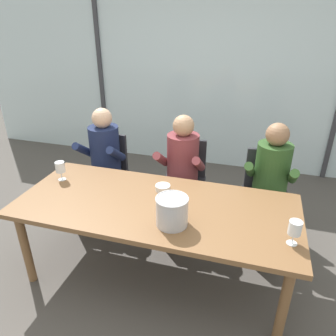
{
  "coord_description": "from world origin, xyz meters",
  "views": [
    {
      "loc": [
        0.69,
        -2.0,
        2.08
      ],
      "look_at": [
        0.0,
        0.35,
        0.88
      ],
      "focal_mm": 33.71,
      "sensor_mm": 36.0,
      "label": 1
    }
  ],
  "objects": [
    {
      "name": "ground",
      "position": [
        0.0,
        1.0,
        0.0
      ],
      "size": [
        14.0,
        14.0,
        0.0
      ],
      "primitive_type": "plane",
      "color": "#4C4742"
    },
    {
      "name": "window_glass_panel",
      "position": [
        0.0,
        2.44,
        1.3
      ],
      "size": [
        7.42,
        0.03,
        2.6
      ],
      "primitive_type": "cube",
      "color": "silver",
      "rests_on": "ground"
    },
    {
      "name": "window_mullion_left",
      "position": [
        -1.67,
        2.42,
        1.3
      ],
      "size": [
        0.06,
        0.06,
        2.6
      ],
      "primitive_type": "cube",
      "color": "#38383D",
      "rests_on": "ground"
    },
    {
      "name": "hillside_vineyard",
      "position": [
        0.0,
        6.62,
        0.72
      ],
      "size": [
        13.42,
        2.4,
        1.45
      ],
      "primitive_type": "cube",
      "color": "#477A38",
      "rests_on": "ground"
    },
    {
      "name": "dining_table",
      "position": [
        0.0,
        0.0,
        0.66
      ],
      "size": [
        2.22,
        0.95,
        0.73
      ],
      "color": "brown",
      "rests_on": "ground"
    },
    {
      "name": "chair_near_curtain",
      "position": [
        -0.88,
        0.86,
        0.53
      ],
      "size": [
        0.48,
        0.48,
        0.9
      ],
      "rotation": [
        0.0,
        0.0,
        -0.1
      ],
      "color": "#232328",
      "rests_on": "ground"
    },
    {
      "name": "chair_left_of_center",
      "position": [
        0.02,
        0.91,
        0.53
      ],
      "size": [
        0.48,
        0.48,
        0.9
      ],
      "rotation": [
        0.0,
        0.0,
        0.1
      ],
      "color": "#232328",
      "rests_on": "ground"
    },
    {
      "name": "chair_center",
      "position": [
        0.86,
        0.88,
        0.53
      ],
      "size": [
        0.5,
        0.5,
        0.9
      ],
      "rotation": [
        0.0,
        0.0,
        0.14
      ],
      "color": "#232328",
      "rests_on": "ground"
    },
    {
      "name": "person_navy_polo",
      "position": [
        -0.85,
        0.75,
        0.7
      ],
      "size": [
        0.46,
        0.61,
        1.22
      ],
      "rotation": [
        0.0,
        0.0,
        0.0
      ],
      "color": "#192347",
      "rests_on": "ground"
    },
    {
      "name": "person_maroon_top",
      "position": [
        0.01,
        0.75,
        0.7
      ],
      "size": [
        0.46,
        0.61,
        1.22
      ],
      "rotation": [
        0.0,
        0.0,
        -0.02
      ],
      "color": "brown",
      "rests_on": "ground"
    },
    {
      "name": "person_olive_shirt",
      "position": [
        0.87,
        0.75,
        0.7
      ],
      "size": [
        0.49,
        0.63,
        1.22
      ],
      "rotation": [
        0.0,
        0.0,
        -0.08
      ],
      "color": "#2D5123",
      "rests_on": "ground"
    },
    {
      "name": "ice_bucket_primary",
      "position": [
        0.2,
        -0.22,
        0.84
      ],
      "size": [
        0.23,
        0.23,
        0.22
      ],
      "color": "#B7B7BC",
      "rests_on": "dining_table"
    },
    {
      "name": "tasting_bowl",
      "position": [
        -0.01,
        0.22,
        0.75
      ],
      "size": [
        0.13,
        0.13,
        0.05
      ],
      "primitive_type": "cylinder",
      "color": "silver",
      "rests_on": "dining_table"
    },
    {
      "name": "wine_glass_by_left_taster",
      "position": [
        -0.94,
        0.14,
        0.85
      ],
      "size": [
        0.08,
        0.08,
        0.17
      ],
      "color": "silver",
      "rests_on": "dining_table"
    },
    {
      "name": "wine_glass_near_bucket",
      "position": [
        1.01,
        -0.2,
        0.85
      ],
      "size": [
        0.08,
        0.08,
        0.17
      ],
      "color": "silver",
      "rests_on": "dining_table"
    }
  ]
}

